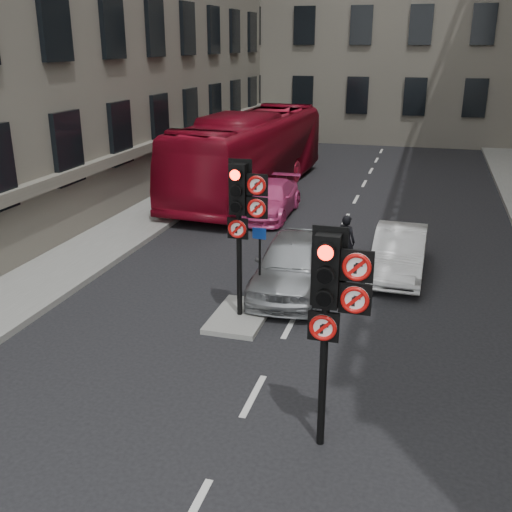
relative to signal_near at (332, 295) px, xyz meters
The scene contains 12 objects.
ground 3.14m from the signal_near, 146.26° to the right, with size 120.00×120.00×0.00m, color black.
pavement_left 14.24m from the signal_near, 128.28° to the left, with size 3.00×50.00×0.16m, color gray.
centre_island 5.44m from the signal_near, 123.83° to the left, with size 1.20×2.00×0.12m, color gray.
signal_near is the anchor object (origin of this frame).
signal_far 4.77m from the signal_near, 123.02° to the left, with size 0.91×0.40×3.58m.
car_silver 6.57m from the signal_near, 107.54° to the left, with size 1.73×4.29×1.46m, color #929598.
car_white 8.22m from the signal_near, 85.33° to the left, with size 1.35×3.87×1.27m, color silver.
car_pink 13.53m from the signal_near, 108.61° to the left, with size 1.73×4.25×1.23m, color #D33E81.
bus_red 17.14m from the signal_near, 110.48° to the left, with size 2.82×12.04×3.35m, color maroon.
motorcycle 7.61m from the signal_near, 100.22° to the left, with size 0.49×1.73×1.04m, color black.
motorcyclist 8.35m from the signal_near, 95.94° to the left, with size 0.56×0.36×1.52m, color black.
info_sign 5.47m from the signal_near, 117.04° to the left, with size 0.33×0.10×1.89m.
Camera 1 is at (2.62, -6.96, 6.02)m, focal length 42.00 mm.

